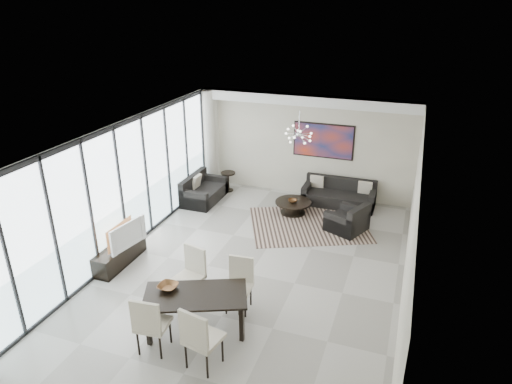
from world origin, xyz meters
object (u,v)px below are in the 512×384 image
at_px(sofa_main, 339,196).
at_px(television, 125,234).
at_px(coffee_table, 293,206).
at_px(dining_table, 196,299).
at_px(tv_console, 120,254).

height_order(sofa_main, television, television).
height_order(coffee_table, sofa_main, sofa_main).
xyz_separation_m(television, dining_table, (2.33, -1.39, -0.10)).
bearing_deg(tv_console, sofa_main, 50.02).
bearing_deg(coffee_table, dining_table, -93.74).
xyz_separation_m(tv_console, television, (0.16, 0.05, 0.50)).
height_order(coffee_table, tv_console, tv_console).
relative_size(sofa_main, dining_table, 1.02).
bearing_deg(television, dining_table, -110.38).
bearing_deg(television, tv_console, 116.99).
distance_m(sofa_main, tv_console, 6.01).
relative_size(coffee_table, sofa_main, 0.49).
relative_size(coffee_table, television, 0.98).
bearing_deg(dining_table, sofa_main, 77.06).
distance_m(coffee_table, sofa_main, 1.41).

